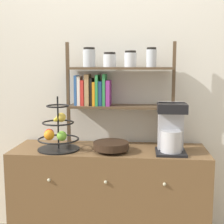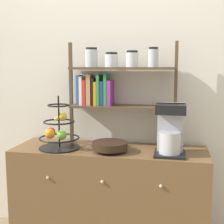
{
  "view_description": "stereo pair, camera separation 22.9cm",
  "coord_description": "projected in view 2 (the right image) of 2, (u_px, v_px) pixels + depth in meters",
  "views": [
    {
      "loc": [
        0.24,
        -2.03,
        1.39
      ],
      "look_at": [
        0.02,
        0.23,
        1.06
      ],
      "focal_mm": 50.0,
      "sensor_mm": 36.0,
      "label": 1
    },
    {
      "loc": [
        0.47,
        -2.0,
        1.39
      ],
      "look_at": [
        0.02,
        0.23,
        1.06
      ],
      "focal_mm": 50.0,
      "sensor_mm": 36.0,
      "label": 2
    }
  ],
  "objects": [
    {
      "name": "fruit_stand",
      "position": [
        58.0,
        132.0,
        2.33
      ],
      "size": [
        0.31,
        0.31,
        0.4
      ],
      "color": "black",
      "rests_on": "sideboard"
    },
    {
      "name": "wall_back",
      "position": [
        116.0,
        78.0,
        2.53
      ],
      "size": [
        7.0,
        0.05,
        2.6
      ],
      "primitive_type": "cube",
      "color": "silver",
      "rests_on": "ground_plane"
    },
    {
      "name": "sideboard",
      "position": [
        109.0,
        198.0,
        2.39
      ],
      "size": [
        1.45,
        0.48,
        0.78
      ],
      "color": "brown",
      "rests_on": "ground_plane"
    },
    {
      "name": "coffee_maker",
      "position": [
        170.0,
        130.0,
        2.16
      ],
      "size": [
        0.21,
        0.22,
        0.36
      ],
      "color": "black",
      "rests_on": "sideboard"
    },
    {
      "name": "wooden_bowl",
      "position": [
        110.0,
        146.0,
        2.24
      ],
      "size": [
        0.26,
        0.26,
        0.07
      ],
      "color": "black",
      "rests_on": "sideboard"
    },
    {
      "name": "shelf_hutch",
      "position": [
        110.0,
        82.0,
        2.41
      ],
      "size": [
        0.84,
        0.2,
        0.8
      ],
      "color": "brown",
      "rests_on": "sideboard"
    }
  ]
}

